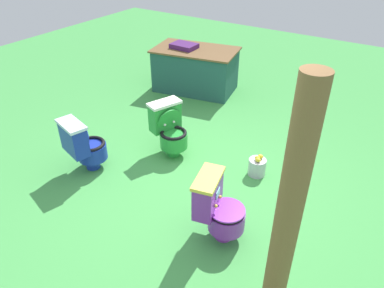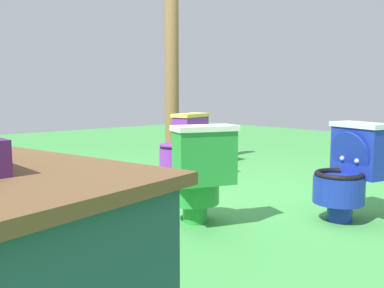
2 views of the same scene
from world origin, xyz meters
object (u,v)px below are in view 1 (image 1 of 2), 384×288
toilet_green (170,129)px  lemon_bucket (257,167)px  toilet_purple (218,208)px  wooden_post (287,220)px  vendor_table (195,69)px  toilet_blue (84,145)px

toilet_green → lemon_bucket: 1.25m
lemon_bucket → toilet_purple: bearing=-85.6°
wooden_post → lemon_bucket: size_ratio=7.74×
toilet_purple → vendor_table: vendor_table is taller
lemon_bucket → toilet_blue: bearing=-149.7°
toilet_green → wooden_post: bearing=75.8°
toilet_purple → toilet_blue: same height
toilet_purple → vendor_table: 3.64m
toilet_blue → lemon_bucket: (1.87, 1.09, -0.26)m
wooden_post → lemon_bucket: (-0.89, 1.69, -0.95)m
toilet_blue → lemon_bucket: toilet_blue is taller
toilet_purple → toilet_green: (-1.30, 0.98, 0.00)m
vendor_table → lemon_bucket: vendor_table is taller
wooden_post → lemon_bucket: 2.13m
toilet_purple → toilet_blue: 1.96m
toilet_blue → toilet_green: same height
toilet_purple → toilet_green: 1.63m
toilet_blue → toilet_green: (0.66, 0.91, 0.00)m
wooden_post → toilet_blue: bearing=167.8°
toilet_purple → lemon_bucket: toilet_purple is taller
toilet_green → lemon_bucket: bearing=120.1°
toilet_blue → vendor_table: (-0.19, 2.86, 0.02)m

